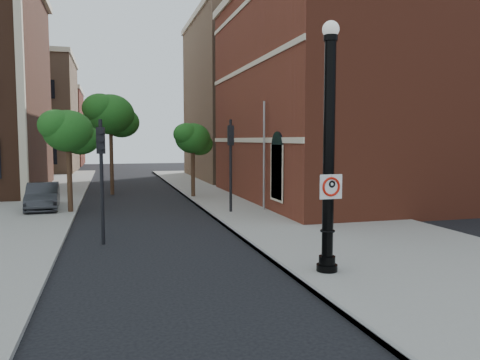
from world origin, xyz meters
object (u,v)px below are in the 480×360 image
object	(u,v)px
lamppost	(329,161)
parked_car	(43,197)
no_parking_sign	(331,187)
traffic_signal_right	(231,151)
traffic_signal_left	(101,161)

from	to	relation	value
lamppost	parked_car	bearing A→B (deg)	121.67
no_parking_sign	traffic_signal_right	bearing A→B (deg)	86.92
traffic_signal_left	no_parking_sign	bearing A→B (deg)	-37.95
traffic_signal_right	no_parking_sign	bearing A→B (deg)	-84.18
parked_car	lamppost	bearing A→B (deg)	-62.23
parked_car	traffic_signal_left	distance (m)	9.39
no_parking_sign	parked_car	xyz separation A→B (m)	(-8.62, 14.15, -1.65)
lamppost	no_parking_sign	bearing A→B (deg)	-91.81
lamppost	traffic_signal_left	world-z (taller)	lamppost
traffic_signal_left	traffic_signal_right	world-z (taller)	traffic_signal_right
parked_car	traffic_signal_left	world-z (taller)	traffic_signal_left
lamppost	traffic_signal_right	xyz separation A→B (m)	(0.11, 10.43, 0.02)
parked_car	no_parking_sign	bearing A→B (deg)	-62.55
no_parking_sign	parked_car	world-z (taller)	no_parking_sign
traffic_signal_left	traffic_signal_right	bearing A→B (deg)	47.76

